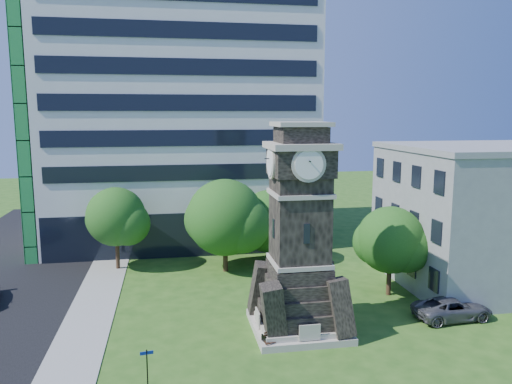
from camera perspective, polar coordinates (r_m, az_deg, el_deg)
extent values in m
plane|color=#265117|center=(28.48, -0.22, -17.48)|extent=(160.00, 160.00, 0.00)
cube|color=gray|center=(33.10, -18.75, -14.01)|extent=(3.00, 70.00, 0.06)
cube|color=#B5AB9E|center=(30.74, 4.84, -15.03)|extent=(5.40, 5.40, 0.40)
cube|color=#B5AB9E|center=(30.60, 4.85, -14.43)|extent=(4.80, 4.80, 0.30)
cube|color=black|center=(28.63, 5.03, -2.12)|extent=(3.00, 3.00, 6.40)
cube|color=#B5AB9E|center=(29.35, 4.95, -7.87)|extent=(3.25, 3.25, 0.25)
cube|color=#B5AB9E|center=(28.46, 5.05, -0.14)|extent=(3.25, 3.25, 0.25)
cube|color=black|center=(27.41, 5.82, -4.76)|extent=(0.35, 0.08, 1.10)
cube|color=black|center=(28.23, 5.10, 3.47)|extent=(3.30, 3.30, 1.60)
cube|color=#B5AB9E|center=(28.16, 5.13, 5.29)|extent=(3.70, 3.70, 0.35)
cylinder|color=white|center=(26.53, 6.09, 3.11)|extent=(1.56, 0.06, 1.56)
cylinder|color=white|center=(27.83, 1.57, 3.42)|extent=(0.06, 1.56, 1.56)
cube|color=black|center=(28.13, 5.15, 6.51)|extent=(2.60, 2.60, 0.90)
cube|color=#B5AB9E|center=(28.11, 5.16, 7.74)|extent=(3.00, 3.00, 0.25)
cube|color=white|center=(51.18, -8.60, 10.32)|extent=(25.00, 15.00, 28.00)
cube|color=black|center=(45.24, -8.02, -4.80)|extent=(24.50, 0.80, 4.00)
cube|color=gray|center=(41.79, 25.88, -2.55)|extent=(15.00, 12.00, 10.00)
cube|color=gray|center=(41.16, 26.37, 4.57)|extent=(15.20, 12.20, 0.40)
imported|color=#505055|center=(34.14, 21.52, -12.28)|extent=(5.01, 2.53, 1.36)
cube|color=black|center=(28.35, 0.91, -16.77)|extent=(0.06, 0.48, 0.75)
cube|color=black|center=(28.71, 4.63, -16.45)|extent=(0.06, 0.48, 0.75)
cube|color=black|center=(28.47, 2.79, -16.43)|extent=(1.93, 0.51, 0.04)
cube|color=black|center=(28.55, 2.68, -15.68)|extent=(1.93, 0.04, 0.43)
cylinder|color=black|center=(23.97, -12.30, -19.82)|extent=(0.06, 0.06, 2.44)
cube|color=#0C1089|center=(23.48, -12.39, -17.52)|extent=(0.58, 0.04, 0.15)
cylinder|color=#332114|center=(42.83, -15.54, -6.83)|extent=(0.32, 0.32, 2.56)
sphere|color=#2D5619|center=(42.10, -15.72, -2.73)|extent=(4.80, 4.80, 4.80)
sphere|color=#2D5619|center=(41.65, -14.44, -3.50)|extent=(3.60, 3.60, 3.60)
sphere|color=#2D5619|center=(42.84, -16.74, -2.96)|extent=(3.36, 3.36, 3.36)
cylinder|color=#332114|center=(40.80, -3.52, -7.27)|extent=(0.39, 0.39, 2.59)
sphere|color=#35651E|center=(40.03, -3.56, -2.91)|extent=(6.17, 6.17, 6.17)
sphere|color=#35651E|center=(39.69, -1.68, -3.74)|extent=(4.63, 4.63, 4.63)
sphere|color=#35651E|center=(40.74, -5.19, -3.13)|extent=(4.32, 4.32, 4.32)
cylinder|color=#332114|center=(43.20, 1.54, -6.68)|extent=(0.36, 0.36, 2.10)
sphere|color=#216A1F|center=(42.58, 1.56, -3.35)|extent=(5.37, 5.37, 5.37)
sphere|color=#216A1F|center=(42.38, 3.13, -3.99)|extent=(4.03, 4.03, 4.03)
sphere|color=#216A1F|center=(43.10, 0.15, -3.52)|extent=(3.76, 3.76, 3.76)
cylinder|color=#332114|center=(36.87, 14.94, -9.57)|extent=(0.33, 0.33, 2.32)
sphere|color=#265F1C|center=(36.08, 15.12, -5.30)|extent=(4.68, 4.68, 4.68)
sphere|color=#265F1C|center=(36.19, 16.76, -6.07)|extent=(3.51, 3.51, 3.51)
sphere|color=#265F1C|center=(36.33, 13.54, -5.56)|extent=(3.28, 3.28, 3.28)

